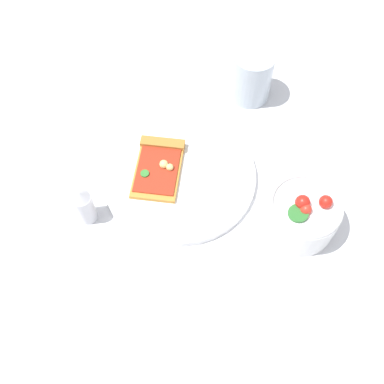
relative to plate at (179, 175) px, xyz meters
The scene contains 7 objects.
ground_plane 0.05m from the plate, 68.73° to the left, with size 2.40×2.40×0.00m, color silver.
plate is the anchor object (origin of this frame).
pizza_slice_main 0.04m from the plate, 104.69° to the right, with size 0.13×0.08×0.02m.
salad_bowl 0.23m from the plate, 72.95° to the left, with size 0.12×0.12×0.09m.
soda_glass 0.25m from the plate, 153.42° to the left, with size 0.08×0.08×0.10m.
paper_napkin 0.28m from the plate, ahead, with size 0.14×0.13×0.00m, color white.
pepper_shaker 0.18m from the plate, 54.47° to the right, with size 0.03×0.03×0.08m.
Camera 1 is at (0.41, 0.04, 0.68)m, focal length 41.79 mm.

